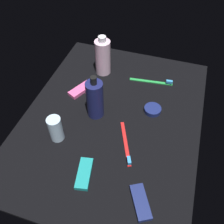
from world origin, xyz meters
TOP-DOWN VIEW (x-y plane):
  - ground_plane at (0.00, 0.00)cm, footprint 84.00×64.00cm
  - lotion_bottle at (0.19, -6.36)cm, footprint 6.10×6.10cm
  - bodywash_bottle at (-24.15, -11.77)cm, footprint 6.50×6.50cm
  - deodorant_stick at (14.33, -15.15)cm, footprint 4.68×4.68cm
  - toothbrush_green at (-23.76, 10.90)cm, footprint 3.16×18.02cm
  - toothbrush_red at (10.73, 8.38)cm, footprint 16.99×8.26cm
  - snack_bar_teal at (24.78, -1.09)cm, footprint 10.97×5.91cm
  - snack_bar_pink at (-9.70, -16.45)cm, footprint 11.10×8.18cm
  - snack_bar_navy at (28.19, 17.48)cm, footprint 11.05×8.48cm
  - cream_tin_left at (-7.58, 13.68)cm, footprint 6.39×6.39cm

SIDE VIEW (x-z plane):
  - ground_plane at x=0.00cm, z-range -1.20..0.00cm
  - toothbrush_green at x=-23.76cm, z-range -0.44..1.66cm
  - toothbrush_red at x=10.73cm, z-range -0.44..1.66cm
  - snack_bar_teal at x=24.78cm, z-range 0.00..1.50cm
  - snack_bar_pink at x=-9.70cm, z-range 0.00..1.50cm
  - snack_bar_navy at x=28.19cm, z-range 0.00..1.50cm
  - cream_tin_left at x=-7.58cm, z-range 0.00..1.77cm
  - deodorant_stick at x=14.33cm, z-range 0.00..9.65cm
  - lotion_bottle at x=0.19cm, z-range -1.19..16.62cm
  - bodywash_bottle at x=-24.15cm, z-range -0.80..16.60cm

